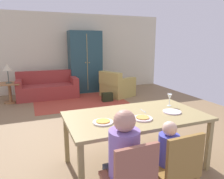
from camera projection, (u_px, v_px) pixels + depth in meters
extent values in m
cube|color=olive|center=(104.00, 120.00, 4.82)|extent=(6.81, 6.58, 0.02)
cube|color=beige|center=(73.00, 53.00, 7.56)|extent=(6.81, 0.10, 2.70)
cube|color=#9C8955|center=(136.00, 116.00, 2.86)|extent=(1.86, 1.02, 0.04)
cube|color=#9C8955|center=(81.00, 175.00, 2.22)|extent=(0.06, 0.06, 0.72)
cube|color=#9C8955|center=(209.00, 145.00, 2.84)|extent=(0.06, 0.06, 0.72)
cube|color=#9C8955|center=(66.00, 139.00, 3.04)|extent=(0.06, 0.06, 0.72)
cube|color=#9C8955|center=(168.00, 122.00, 3.66)|extent=(0.06, 0.06, 0.72)
cylinder|color=silver|center=(103.00, 122.00, 2.56)|extent=(0.25, 0.25, 0.02)
cylinder|color=gold|center=(103.00, 121.00, 2.55)|extent=(0.17, 0.17, 0.01)
cylinder|color=white|center=(143.00, 118.00, 2.69)|extent=(0.25, 0.25, 0.02)
cylinder|color=gold|center=(143.00, 117.00, 2.68)|extent=(0.17, 0.17, 0.01)
cylinder|color=silver|center=(172.00, 112.00, 2.94)|extent=(0.25, 0.25, 0.02)
cylinder|color=silver|center=(169.00, 106.00, 3.26)|extent=(0.06, 0.06, 0.01)
cylinder|color=silver|center=(169.00, 103.00, 3.25)|extent=(0.01, 0.01, 0.09)
cone|color=silver|center=(170.00, 97.00, 3.23)|extent=(0.07, 0.07, 0.09)
cube|color=silver|center=(118.00, 118.00, 2.71)|extent=(0.05, 0.15, 0.01)
cube|color=silver|center=(143.00, 111.00, 3.00)|extent=(0.02, 0.17, 0.01)
cube|color=#935542|center=(137.00, 169.00, 1.80)|extent=(0.42, 0.05, 0.42)
cylinder|color=#8666B3|center=(124.00, 153.00, 2.02)|extent=(0.30, 0.30, 0.46)
sphere|color=tan|center=(125.00, 121.00, 1.95)|extent=(0.21, 0.21, 0.21)
cube|color=olive|center=(171.00, 168.00, 2.21)|extent=(0.43, 0.43, 0.04)
cube|color=olive|center=(185.00, 157.00, 1.99)|extent=(0.42, 0.05, 0.42)
cube|color=olive|center=(172.00, 174.00, 2.49)|extent=(0.04, 0.04, 0.41)
cube|color=#373F4C|center=(163.00, 179.00, 2.36)|extent=(0.19, 0.25, 0.45)
cylinder|color=#474AB7|center=(168.00, 149.00, 2.22)|extent=(0.22, 0.22, 0.33)
sphere|color=beige|center=(170.00, 128.00, 2.17)|extent=(0.15, 0.15, 0.15)
cube|color=#A33B2B|center=(80.00, 101.00, 6.31)|extent=(2.60, 1.80, 0.01)
cube|color=maroon|center=(48.00, 91.00, 6.69)|extent=(1.83, 0.84, 0.42)
cube|color=maroon|center=(46.00, 77.00, 6.91)|extent=(1.83, 0.20, 0.40)
cube|color=maroon|center=(19.00, 83.00, 6.33)|extent=(0.18, 0.84, 0.20)
cube|color=maroon|center=(74.00, 80.00, 6.92)|extent=(0.18, 0.84, 0.20)
cube|color=#AA954B|center=(118.00, 90.00, 6.92)|extent=(1.11, 1.11, 0.42)
cube|color=#AA954B|center=(110.00, 78.00, 6.60)|extent=(0.52, 0.86, 0.40)
cube|color=#AA954B|center=(125.00, 82.00, 6.62)|extent=(0.84, 0.50, 0.20)
cube|color=#AA954B|center=(110.00, 79.00, 7.08)|extent=(0.84, 0.50, 0.20)
cube|color=#22434B|center=(85.00, 62.00, 7.40)|extent=(1.10, 0.56, 2.10)
cube|color=#B58F44|center=(87.00, 63.00, 7.14)|extent=(0.02, 0.01, 1.89)
sphere|color=#B58F44|center=(86.00, 63.00, 7.11)|extent=(0.04, 0.04, 0.04)
sphere|color=#B58F44|center=(89.00, 63.00, 7.16)|extent=(0.04, 0.04, 0.04)
cube|color=#956339|center=(9.00, 84.00, 6.05)|extent=(0.56, 0.56, 0.03)
cylinder|color=#956339|center=(10.00, 93.00, 6.11)|extent=(0.08, 0.08, 0.55)
cylinder|color=#956339|center=(11.00, 102.00, 6.17)|extent=(0.36, 0.36, 0.03)
cylinder|color=#434F42|center=(9.00, 83.00, 6.04)|extent=(0.16, 0.16, 0.02)
cylinder|color=#434F42|center=(8.00, 76.00, 6.00)|extent=(0.02, 0.02, 0.34)
cone|color=beige|center=(7.00, 67.00, 5.95)|extent=(0.26, 0.26, 0.18)
cube|color=black|center=(107.00, 97.00, 6.28)|extent=(0.32, 0.16, 0.26)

